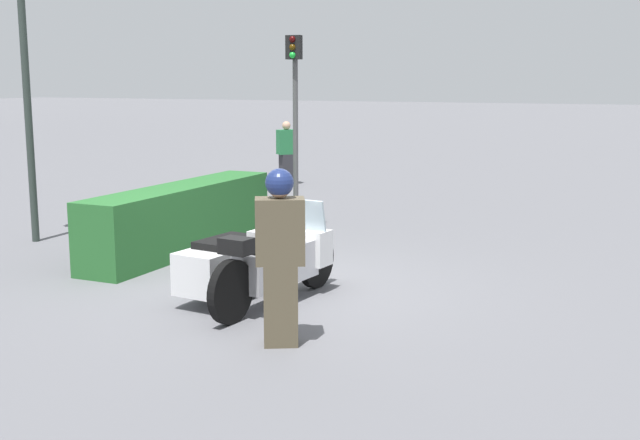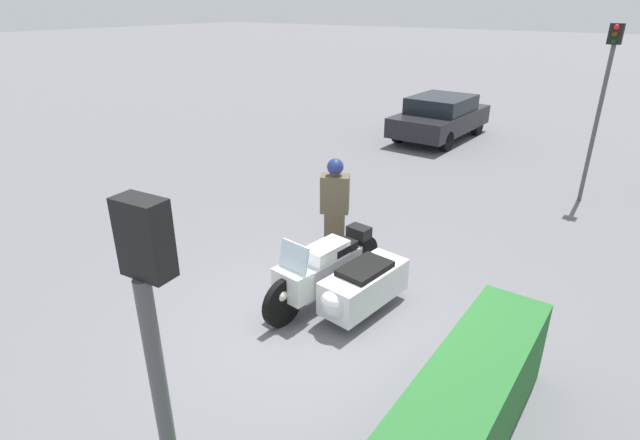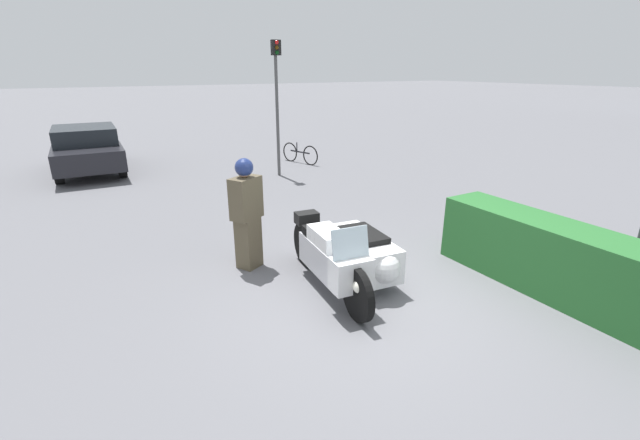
% 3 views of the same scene
% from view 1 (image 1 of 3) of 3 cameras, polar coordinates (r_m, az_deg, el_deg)
% --- Properties ---
extents(ground_plane, '(160.00, 160.00, 0.00)m').
position_cam_1_polar(ground_plane, '(10.37, -2.91, -4.84)').
color(ground_plane, slate).
extents(police_motorcycle, '(2.52, 1.37, 1.18)m').
position_cam_1_polar(police_motorcycle, '(9.75, -4.63, -2.91)').
color(police_motorcycle, black).
rests_on(police_motorcycle, ground).
extents(officer_rider, '(0.49, 0.57, 1.79)m').
position_cam_1_polar(officer_rider, '(7.99, -2.86, -2.35)').
color(officer_rider, brown).
rests_on(officer_rider, ground).
extents(hedge_bush_curbside, '(4.18, 0.77, 1.03)m').
position_cam_1_polar(hedge_bush_curbside, '(12.62, -9.80, 0.11)').
color(hedge_bush_curbside, '#28662D').
rests_on(hedge_bush_curbside, ground).
extents(twin_lamp_post, '(0.35, 1.14, 4.38)m').
position_cam_1_polar(twin_lamp_post, '(13.85, -20.36, 12.27)').
color(twin_lamp_post, '#2D3833').
rests_on(twin_lamp_post, ground).
extents(traffic_light_near, '(0.23, 0.27, 3.38)m').
position_cam_1_polar(traffic_light_near, '(13.83, -1.81, 8.22)').
color(traffic_light_near, '#4C4C4C').
rests_on(traffic_light_near, ground).
extents(pedestrian_bystander, '(0.52, 0.50, 1.60)m').
position_cam_1_polar(pedestrian_bystander, '(20.30, -2.40, 4.78)').
color(pedestrian_bystander, '#2D2D33').
rests_on(pedestrian_bystander, ground).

